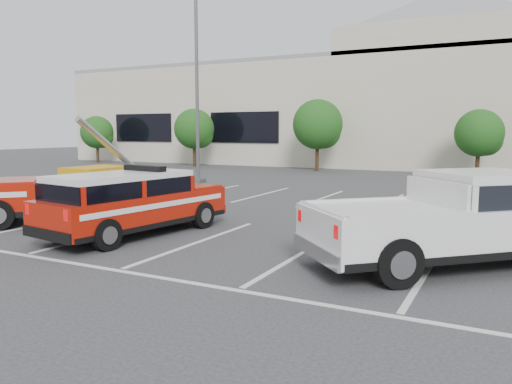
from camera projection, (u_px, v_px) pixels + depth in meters
ground at (199, 242)px, 12.28m from camera, size 120.00×120.00×0.00m
stall_markings at (275, 215)px, 16.26m from camera, size 23.00×15.00×0.01m
convention_building at (422, 106)px, 39.78m from camera, size 60.00×16.99×13.20m
tree_far_left at (98, 133)px, 42.72m from camera, size 2.77×2.77×3.99m
tree_left at (195, 130)px, 38.17m from camera, size 3.07×3.07×4.42m
tree_mid_left at (319, 126)px, 33.61m from camera, size 3.37×3.37×4.85m
tree_mid_right at (481, 135)px, 29.16m from camera, size 2.77×2.77×3.99m
light_pole_left at (197, 83)px, 25.87m from camera, size 0.90×0.60×10.24m
fire_chief_suv at (133, 207)px, 13.06m from camera, size 2.60×5.36×1.81m
white_pickup at (461, 228)px, 10.11m from camera, size 6.01×5.79×1.91m
utility_rig at (94, 188)px, 18.11m from camera, size 3.34×3.88×3.24m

